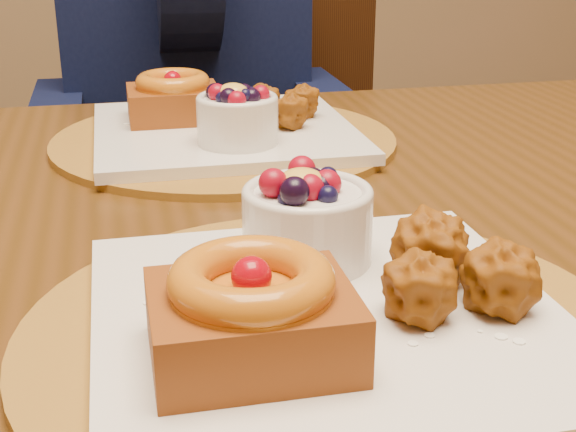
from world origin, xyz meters
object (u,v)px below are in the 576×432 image
Objects in this scene: dining_table at (262,293)px; place_setting_near at (322,299)px; chair_far at (273,189)px; place_setting_far at (222,125)px; diner at (183,27)px.

place_setting_near is at bearing -90.72° from dining_table.
chair_far reaches higher than place_setting_near.
place_setting_far is 0.57m from chair_far.
diner is (0.00, 0.68, 0.14)m from dining_table.
chair_far is (0.15, 0.70, -0.15)m from dining_table.
dining_table is 4.21× the size of place_setting_near.
diner reaches higher than place_setting_far.
dining_table is at bearing -89.69° from diner.
dining_table is at bearing -104.57° from chair_far.
dining_table is at bearing 89.28° from place_setting_near.
place_setting_far is 0.49× the size of diner.
diner is at bearing 89.75° from place_setting_near.
place_setting_near is (-0.00, -0.22, 0.10)m from dining_table.
chair_far is 0.33m from diner.
chair_far reaches higher than dining_table.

